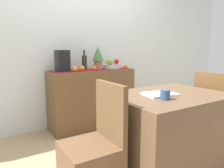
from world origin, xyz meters
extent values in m
cube|color=tan|center=(0.00, 0.00, -0.01)|extent=(6.40, 6.40, 0.02)
cube|color=silver|center=(0.00, 1.18, 1.35)|extent=(6.40, 0.06, 2.70)
cube|color=brown|center=(0.05, 0.92, 0.42)|extent=(1.24, 0.42, 0.85)
cube|color=maroon|center=(0.05, 0.92, 0.85)|extent=(1.17, 0.32, 0.01)
cylinder|color=silver|center=(0.40, 0.92, 0.88)|extent=(0.27, 0.27, 0.06)
sphere|color=#8B9F3F|center=(0.36, 0.90, 0.95)|extent=(0.08, 0.08, 0.08)
sphere|color=red|center=(0.47, 0.91, 0.95)|extent=(0.08, 0.08, 0.08)
sphere|color=#95B22C|center=(0.39, 1.01, 0.95)|extent=(0.07, 0.07, 0.07)
cylinder|color=#202F1F|center=(-0.06, 0.92, 0.95)|extent=(0.07, 0.07, 0.21)
cylinder|color=#202F1F|center=(-0.06, 0.92, 1.09)|extent=(0.03, 0.03, 0.08)
cube|color=black|center=(-0.38, 0.92, 0.99)|extent=(0.16, 0.18, 0.29)
cylinder|color=#AD6E4E|center=(0.15, 0.92, 0.91)|extent=(0.11, 0.11, 0.13)
cone|color=#427440|center=(0.15, 0.92, 1.08)|extent=(0.16, 0.16, 0.21)
sphere|color=orange|center=(-0.15, 0.82, 0.89)|extent=(0.08, 0.08, 0.08)
sphere|color=orange|center=(0.60, 0.85, 0.88)|extent=(0.06, 0.06, 0.06)
sphere|color=orange|center=(-0.26, 0.81, 0.88)|extent=(0.08, 0.08, 0.08)
sphere|color=orange|center=(0.04, 0.83, 0.88)|extent=(0.06, 0.06, 0.06)
cube|color=brown|center=(0.12, -0.48, 0.37)|extent=(1.06, 0.79, 0.74)
cube|color=white|center=(0.02, -0.48, 0.75)|extent=(0.30, 0.24, 0.02)
cylinder|color=#314D84|center=(-0.06, -0.62, 0.78)|extent=(0.08, 0.08, 0.08)
cube|color=brown|center=(-0.51, -0.49, 0.68)|extent=(0.04, 0.40, 0.45)
cube|color=brown|center=(0.94, -0.48, 0.23)|extent=(0.47, 0.47, 0.45)
cube|color=brown|center=(0.76, -0.52, 0.68)|extent=(0.12, 0.40, 0.45)
camera|label=1|loc=(-1.33, -1.81, 1.15)|focal=33.84mm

